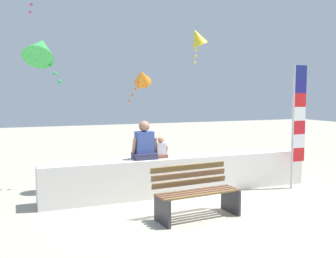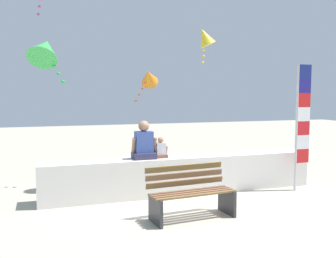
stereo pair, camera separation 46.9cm
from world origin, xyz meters
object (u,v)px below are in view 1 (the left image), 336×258
at_px(person_adult, 144,144).
at_px(person_child, 161,150).
at_px(kite_yellow, 197,38).
at_px(kite_orange, 142,77).
at_px(flag_banner, 297,119).
at_px(park_bench, 196,194).
at_px(kite_green, 41,49).

xyz_separation_m(person_adult, person_child, (0.36, 0.00, -0.14)).
bearing_deg(kite_yellow, kite_orange, 174.53).
bearing_deg(flag_banner, kite_orange, 120.61).
distance_m(park_bench, kite_green, 4.72).
height_order(park_bench, kite_yellow, kite_yellow).
xyz_separation_m(kite_green, kite_yellow, (4.65, 1.63, 0.73)).
xyz_separation_m(person_adult, kite_orange, (1.05, 3.36, 1.53)).
relative_size(person_child, kite_yellow, 0.40).
bearing_deg(kite_green, person_adult, -39.97).
bearing_deg(person_adult, kite_green, 140.03).
xyz_separation_m(flag_banner, kite_yellow, (-0.61, 3.78, 2.28)).
bearing_deg(person_adult, kite_yellow, 48.90).
bearing_deg(park_bench, person_adult, 104.85).
xyz_separation_m(park_bench, kite_yellow, (2.37, 4.74, 3.44)).
xyz_separation_m(flag_banner, kite_green, (-5.26, 2.16, 1.55)).
distance_m(park_bench, kite_orange, 5.43).
relative_size(park_bench, kite_yellow, 1.40).
distance_m(kite_orange, kite_yellow, 2.12).
bearing_deg(kite_orange, park_bench, -97.46).
distance_m(flag_banner, kite_orange, 4.71).
bearing_deg(flag_banner, kite_green, 157.68).
bearing_deg(person_child, flag_banner, -11.10).
xyz_separation_m(park_bench, person_child, (-0.05, 1.55, 0.56)).
xyz_separation_m(person_child, kite_orange, (0.69, 3.36, 1.66)).
relative_size(flag_banner, kite_green, 2.31).
xyz_separation_m(park_bench, kite_orange, (0.64, 4.91, 2.22)).
bearing_deg(kite_orange, kite_green, -148.49).
relative_size(flag_banner, kite_yellow, 2.53).
xyz_separation_m(person_adult, flag_banner, (3.39, -0.59, 0.47)).
bearing_deg(park_bench, kite_yellow, 63.42).
bearing_deg(person_adult, flag_banner, -9.93).
relative_size(kite_orange, kite_green, 0.92).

